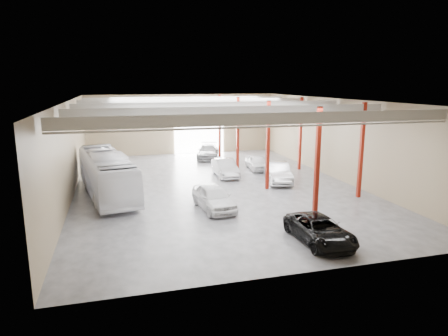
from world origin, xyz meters
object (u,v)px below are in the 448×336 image
coach_bus (107,174)px  car_right_near (278,172)px  car_row_a (214,197)px  car_row_b (225,168)px  car_row_c (208,152)px  car_right_far (257,162)px  black_sedan (320,230)px

coach_bus → car_right_near: bearing=-8.5°
car_row_a → car_row_b: 9.68m
car_row_c → car_right_near: 12.59m
coach_bus → car_row_b: bearing=9.4°
car_right_far → car_row_a: bearing=-118.8°
car_right_far → car_row_c: bearing=119.4°
car_row_c → car_right_near: car_right_near is taller
car_row_b → car_right_near: car_right_near is taller
coach_bus → car_right_far: (14.00, 5.52, -0.93)m
black_sedan → car_row_a: (-4.08, 7.00, 0.13)m
car_row_b → car_right_far: (3.77, 1.96, -0.07)m
coach_bus → car_row_b: coach_bus is taller
black_sedan → car_right_near: car_right_near is taller
car_row_a → car_right_near: (7.08, 5.86, 0.02)m
black_sedan → car_row_a: 8.10m
coach_bus → car_right_far: size_ratio=2.84×
coach_bus → car_row_a: (6.92, -5.54, -0.81)m
coach_bus → car_row_c: size_ratio=2.18×
coach_bus → car_row_b: size_ratio=2.48×
car_right_far → car_row_b: bearing=-148.8°
car_row_c → car_right_far: car_row_c is taller
car_right_near → black_sedan: bearing=-90.7°
car_row_b → car_row_c: bearing=88.0°
car_row_c → car_row_b: bearing=-75.7°
car_row_b → car_right_near: bearing=-39.8°
coach_bus → car_row_a: coach_bus is taller
coach_bus → car_right_far: 15.08m
coach_bus → black_sedan: 16.70m
black_sedan → car_row_c: 25.00m
car_row_a → car_row_b: (3.31, 9.10, -0.04)m
car_row_b → car_right_near: size_ratio=0.93×
coach_bus → car_row_c: 16.43m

